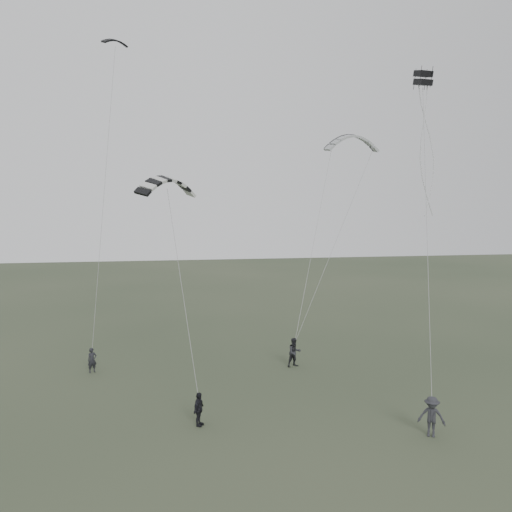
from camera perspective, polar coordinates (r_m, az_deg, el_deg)
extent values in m
plane|color=#2D3926|center=(25.23, -0.93, -17.58)|extent=(140.00, 140.00, 0.00)
imported|color=black|center=(32.18, -18.22, -11.24)|extent=(0.65, 0.57, 1.50)
imported|color=black|center=(31.71, 4.42, -10.92)|extent=(1.02, 0.88, 1.81)
imported|color=black|center=(23.86, -6.56, -17.01)|extent=(0.76, 0.99, 1.56)
imported|color=#26272B|center=(23.96, 19.43, -16.92)|extent=(1.33, 1.15, 1.78)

